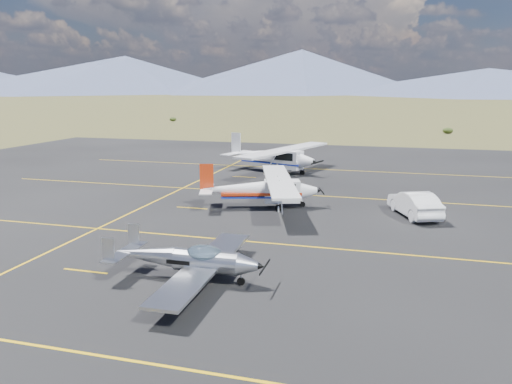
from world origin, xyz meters
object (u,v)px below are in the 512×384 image
at_px(aircraft_cessna, 261,188).
at_px(sedan, 414,204).
at_px(aircraft_low_wing, 190,260).
at_px(aircraft_plain, 272,156).

bearing_deg(aircraft_cessna, sedan, -15.20).
relative_size(aircraft_low_wing, sedan, 1.82).
height_order(aircraft_cessna, sedan, aircraft_cessna).
distance_m(aircraft_low_wing, sedan, 15.02).
distance_m(aircraft_low_wing, aircraft_cessna, 12.03).
xyz_separation_m(aircraft_low_wing, aircraft_cessna, (-0.40, 12.02, 0.36)).
distance_m(aircraft_plain, sedan, 16.85).
bearing_deg(sedan, aircraft_low_wing, 33.17).
relative_size(aircraft_low_wing, aircraft_cessna, 0.76).
xyz_separation_m(aircraft_cessna, aircraft_plain, (-2.42, 12.78, 0.21)).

